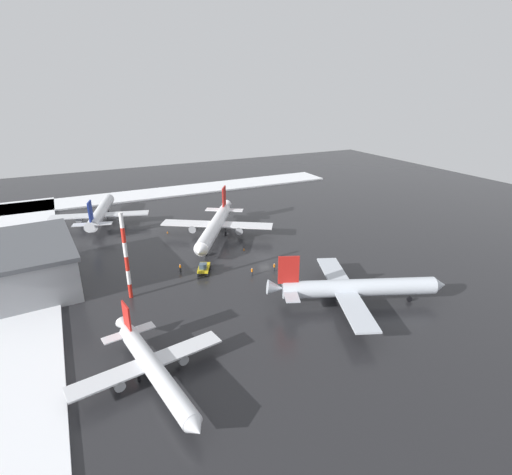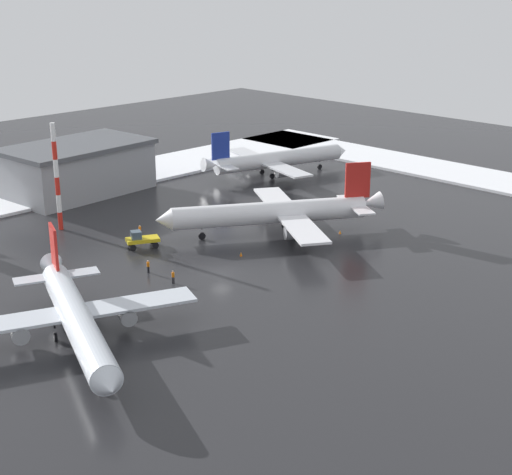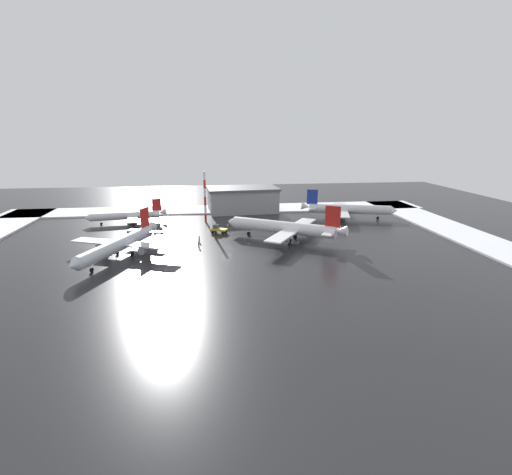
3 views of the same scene
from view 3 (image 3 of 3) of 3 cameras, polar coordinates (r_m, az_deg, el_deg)
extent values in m
plane|color=#232326|center=(100.65, -4.24, -1.47)|extent=(240.00, 240.00, 0.00)
cube|color=white|center=(149.18, -5.26, 4.05)|extent=(152.00, 16.00, 0.50)
cube|color=white|center=(123.36, 28.60, -0.09)|extent=(14.00, 116.00, 0.50)
cylinder|color=white|center=(107.44, 3.81, 1.47)|extent=(26.28, 18.29, 3.29)
cone|color=white|center=(113.91, -3.55, 2.25)|extent=(3.63, 3.88, 3.12)
cone|color=white|center=(102.79, 12.07, 0.87)|extent=(4.41, 4.21, 3.20)
cube|color=white|center=(99.33, 3.69, 0.17)|extent=(10.32, 12.90, 0.35)
cylinder|color=gray|center=(101.49, 3.83, -0.08)|extent=(3.81, 3.39, 1.93)
cube|color=white|center=(113.82, 6.63, 2.02)|extent=(10.32, 12.90, 0.35)
cylinder|color=gray|center=(112.41, 6.07, 1.37)|extent=(3.81, 3.39, 1.93)
cube|color=red|center=(102.52, 10.92, 2.95)|extent=(3.46, 2.36, 5.42)
cube|color=white|center=(100.67, 10.29, 0.55)|extent=(4.61, 5.27, 0.23)
cube|color=white|center=(106.14, 11.11, 1.26)|extent=(4.61, 5.27, 0.23)
cylinder|color=black|center=(111.76, -1.05, 1.27)|extent=(0.23, 0.23, 0.68)
cylinder|color=black|center=(112.11, -1.05, 0.57)|extent=(1.08, 0.85, 1.06)
cylinder|color=black|center=(104.87, 4.85, 0.29)|extent=(0.23, 0.23, 0.68)
cylinder|color=black|center=(105.23, 4.83, -0.45)|extent=(1.08, 0.85, 1.06)
cylinder|color=black|center=(108.75, 5.63, 0.81)|extent=(0.23, 0.23, 0.68)
cylinder|color=black|center=(109.10, 5.61, 0.09)|extent=(1.08, 0.85, 1.06)
cylinder|color=silver|center=(133.01, -18.15, 2.97)|extent=(21.12, 5.79, 2.38)
cone|color=silver|center=(133.87, -23.00, 2.60)|extent=(2.03, 2.51, 2.26)
cone|color=silver|center=(133.04, -13.22, 3.51)|extent=(2.80, 2.41, 2.32)
cube|color=silver|center=(127.37, -17.25, 2.44)|extent=(4.53, 9.49, 0.25)
cylinder|color=gray|center=(128.89, -17.38, 2.25)|extent=(2.58, 1.77, 1.40)
cube|color=silver|center=(138.63, -17.24, 3.43)|extent=(4.53, 9.49, 0.25)
cylinder|color=gray|center=(137.40, -17.36, 3.02)|extent=(2.58, 1.77, 1.40)
cube|color=red|center=(132.48, -14.02, 4.56)|extent=(2.80, 0.71, 3.92)
cube|color=silver|center=(130.92, -13.96, 3.22)|extent=(2.35, 3.61, 0.17)
cube|color=silver|center=(135.04, -14.05, 3.57)|extent=(2.35, 3.61, 0.17)
cylinder|color=black|center=(133.66, -21.26, 2.29)|extent=(0.17, 0.17, 0.49)
cylinder|color=black|center=(133.87, -21.22, 1.87)|extent=(0.80, 0.37, 0.77)
cylinder|color=black|center=(131.66, -17.22, 2.46)|extent=(0.17, 0.17, 0.49)
cylinder|color=black|center=(131.87, -17.18, 2.03)|extent=(0.80, 0.37, 0.77)
cylinder|color=black|center=(134.67, -17.22, 2.73)|extent=(0.17, 0.17, 0.49)
cylinder|color=black|center=(134.88, -17.18, 2.31)|extent=(0.80, 0.37, 0.77)
cylinder|color=silver|center=(137.24, 13.21, 3.97)|extent=(26.50, 10.30, 3.03)
cone|color=silver|center=(139.09, 19.15, 3.67)|extent=(2.85, 3.35, 2.88)
cone|color=silver|center=(136.80, 7.10, 4.44)|extent=(3.77, 3.35, 2.94)
cube|color=silver|center=(144.28, 11.95, 4.46)|extent=(6.97, 12.20, 0.32)
cylinder|color=gray|center=(142.72, 12.14, 3.97)|extent=(3.40, 2.55, 1.78)
cube|color=silver|center=(129.96, 12.24, 3.29)|extent=(6.97, 12.20, 0.32)
cylinder|color=gray|center=(131.91, 12.38, 3.06)|extent=(3.40, 2.55, 1.78)
cube|color=navy|center=(136.19, 8.05, 5.77)|extent=(3.51, 1.29, 4.99)
cube|color=silver|center=(139.41, 8.09, 4.53)|extent=(3.41, 4.75, 0.21)
cube|color=silver|center=(134.15, 8.05, 4.12)|extent=(3.41, 4.75, 0.21)
cylinder|color=black|center=(138.53, 17.04, 3.24)|extent=(0.21, 0.21, 0.62)
cylinder|color=black|center=(138.78, 16.99, 2.72)|extent=(1.03, 0.57, 0.98)
cylinder|color=black|center=(139.23, 12.02, 3.63)|extent=(0.21, 0.21, 0.62)
cylinder|color=black|center=(139.49, 12.00, 3.11)|extent=(1.03, 0.57, 0.98)
cylinder|color=black|center=(135.40, 12.10, 3.31)|extent=(0.21, 0.21, 0.62)
cylinder|color=black|center=(135.66, 12.07, 2.77)|extent=(1.03, 0.57, 0.98)
cylinder|color=silver|center=(96.48, -19.23, -1.07)|extent=(13.06, 26.23, 3.07)
cone|color=silver|center=(85.40, -24.67, -3.67)|extent=(3.52, 3.11, 2.91)
cone|color=silver|center=(108.43, -14.93, 1.28)|extent=(3.63, 3.97, 2.98)
cube|color=silver|center=(94.90, -14.60, -1.14)|extent=(12.36, 8.11, 0.32)
cylinder|color=gray|center=(95.67, -15.64, -1.65)|extent=(2.83, 3.52, 1.80)
cube|color=silver|center=(102.89, -21.80, -0.50)|extent=(12.36, 8.11, 0.32)
cylinder|color=gray|center=(101.72, -21.08, -1.13)|extent=(2.83, 3.52, 1.80)
cube|color=red|center=(105.89, -15.63, 2.76)|extent=(1.66, 3.46, 5.05)
cube|color=silver|center=(105.18, -14.27, 0.81)|extent=(4.90, 3.81, 0.22)
cube|color=silver|center=(107.89, -16.78, 0.98)|extent=(4.90, 3.81, 0.22)
cylinder|color=black|center=(89.58, -22.51, -3.51)|extent=(0.22, 0.22, 0.63)
cylinder|color=black|center=(89.97, -22.43, -4.30)|extent=(0.67, 1.04, 0.99)
cylinder|color=black|center=(97.93, -17.32, -1.50)|extent=(0.22, 0.22, 0.63)
cylinder|color=black|center=(98.30, -17.26, -2.24)|extent=(0.67, 1.04, 0.99)
cylinder|color=black|center=(100.07, -19.25, -1.32)|extent=(0.22, 0.22, 0.63)
cylinder|color=black|center=(100.43, -19.18, -2.04)|extent=(0.67, 1.04, 0.99)
cube|color=gold|center=(114.66, -5.30, 1.15)|extent=(5.10, 3.99, 0.50)
cube|color=#3F5160|center=(114.84, -5.73, 1.58)|extent=(1.92, 1.96, 1.10)
cylinder|color=black|center=(114.61, -6.23, 0.76)|extent=(0.95, 0.68, 0.90)
cylinder|color=black|center=(116.35, -5.82, 0.99)|extent=(0.95, 0.68, 0.90)
cylinder|color=black|center=(113.32, -4.75, 0.64)|extent=(0.95, 0.68, 0.90)
cylinder|color=black|center=(115.08, -4.36, 0.87)|extent=(0.95, 0.68, 0.90)
cylinder|color=black|center=(118.95, -4.06, 1.33)|extent=(0.16, 0.16, 0.85)
cylinder|color=black|center=(119.14, -4.08, 1.35)|extent=(0.16, 0.16, 0.85)
cylinder|color=orange|center=(118.87, -4.07, 1.69)|extent=(0.36, 0.36, 0.62)
sphere|color=tan|center=(118.77, -4.08, 1.89)|extent=(0.24, 0.24, 0.24)
cylinder|color=black|center=(106.68, -8.16, -0.40)|extent=(0.16, 0.16, 0.85)
cylinder|color=black|center=(106.70, -8.05, -0.39)|extent=(0.16, 0.16, 0.85)
cylinder|color=orange|center=(106.50, -8.12, -0.01)|extent=(0.36, 0.36, 0.62)
sphere|color=tan|center=(106.39, -8.13, 0.21)|extent=(0.24, 0.24, 0.24)
cylinder|color=black|center=(101.76, -8.23, -1.16)|extent=(0.16, 0.16, 0.85)
cylinder|color=black|center=(101.71, -8.12, -1.16)|extent=(0.16, 0.16, 0.85)
cylinder|color=orange|center=(101.53, -8.19, -0.76)|extent=(0.36, 0.36, 0.62)
sphere|color=tan|center=(101.42, -8.20, -0.53)|extent=(0.24, 0.24, 0.24)
cylinder|color=red|center=(129.60, -7.20, 2.81)|extent=(0.70, 0.70, 2.71)
cylinder|color=white|center=(129.06, -7.24, 3.99)|extent=(0.70, 0.70, 2.71)
cylinder|color=red|center=(128.57, -7.28, 5.18)|extent=(0.70, 0.70, 2.71)
cylinder|color=white|center=(128.14, -7.32, 6.37)|extent=(0.70, 0.70, 2.71)
cylinder|color=red|center=(127.77, -7.36, 7.57)|extent=(0.70, 0.70, 2.71)
cylinder|color=white|center=(127.45, -7.40, 8.78)|extent=(0.70, 0.70, 2.71)
cube|color=gray|center=(145.08, -1.93, 5.29)|extent=(24.97, 15.75, 8.00)
cube|color=#4C4F54|center=(144.40, -1.95, 7.01)|extent=(26.05, 16.82, 0.80)
cone|color=orange|center=(119.44, 7.63, 1.22)|extent=(0.36, 0.36, 0.55)
cone|color=orange|center=(103.36, -0.99, -0.83)|extent=(0.36, 0.36, 0.55)
cone|color=orange|center=(103.20, 8.73, -1.03)|extent=(0.36, 0.36, 0.55)
camera|label=1|loc=(151.20, -35.55, 15.41)|focal=28.00mm
camera|label=2|loc=(65.66, -76.01, 11.50)|focal=55.00mm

